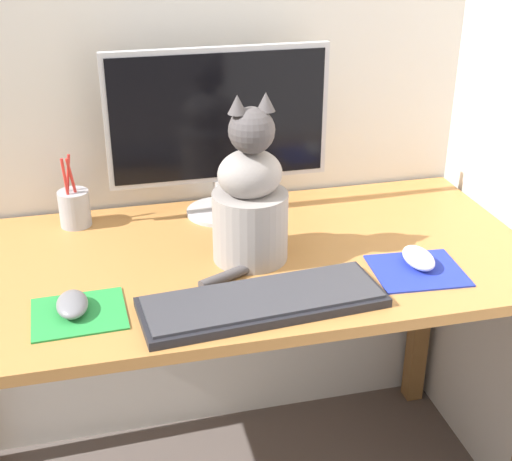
# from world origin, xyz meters

# --- Properties ---
(desk) EXTENTS (1.36, 0.66, 0.73)m
(desk) POSITION_xyz_m (0.00, 0.00, 0.63)
(desk) COLOR #A87038
(desk) RESTS_ON ground_plane
(monitor) EXTENTS (0.53, 0.17, 0.41)m
(monitor) POSITION_xyz_m (0.03, 0.23, 0.96)
(monitor) COLOR #B2B2B7
(monitor) RESTS_ON desk
(keyboard) EXTENTS (0.49, 0.20, 0.02)m
(keyboard) POSITION_xyz_m (0.02, -0.22, 0.74)
(keyboard) COLOR black
(keyboard) RESTS_ON desk
(mousepad_left) EXTENTS (0.18, 0.16, 0.00)m
(mousepad_left) POSITION_xyz_m (-0.33, -0.16, 0.73)
(mousepad_left) COLOR #238438
(mousepad_left) RESTS_ON desk
(mousepad_right) EXTENTS (0.20, 0.18, 0.00)m
(mousepad_right) POSITION_xyz_m (0.37, -0.16, 0.73)
(mousepad_right) COLOR #1E2D9E
(mousepad_right) RESTS_ON desk
(computer_mouse_left) EXTENTS (0.06, 0.10, 0.03)m
(computer_mouse_left) POSITION_xyz_m (-0.34, -0.15, 0.75)
(computer_mouse_left) COLOR slate
(computer_mouse_left) RESTS_ON mousepad_left
(computer_mouse_right) EXTENTS (0.06, 0.10, 0.04)m
(computer_mouse_right) POSITION_xyz_m (0.38, -0.14, 0.75)
(computer_mouse_right) COLOR white
(computer_mouse_right) RESTS_ON mousepad_right
(cat) EXTENTS (0.22, 0.22, 0.37)m
(cat) POSITION_xyz_m (0.04, -0.02, 0.87)
(cat) COLOR gray
(cat) RESTS_ON desk
(pen_cup) EXTENTS (0.07, 0.07, 0.18)m
(pen_cup) POSITION_xyz_m (-0.33, 0.25, 0.77)
(pen_cup) COLOR #99999E
(pen_cup) RESTS_ON desk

